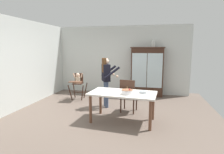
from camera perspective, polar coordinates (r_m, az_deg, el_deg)
name	(u,v)px	position (r m, az deg, el deg)	size (l,w,h in m)	color
ground_plane	(105,114)	(5.19, -2.31, -11.59)	(6.24, 6.24, 0.00)	#66564C
wall_back	(121,60)	(7.45, 2.86, 5.33)	(5.32, 0.06, 2.70)	silver
wall_left	(19,64)	(6.12, -27.00, 3.56)	(0.06, 5.32, 2.70)	silver
china_cabinet	(147,72)	(7.12, 10.85, 1.67)	(1.25, 0.48, 1.86)	#382116
ceramic_vase	(153,44)	(7.07, 12.67, 10.06)	(0.13, 0.13, 0.27)	#B2B7B2
high_chair_with_toddler	(78,81)	(6.66, -10.60, -1.28)	(0.63, 0.73, 0.95)	#382116
adult_person	(106,76)	(5.62, -1.83, 0.23)	(0.65, 0.65, 1.53)	#3D4C6B
dining_table	(123,96)	(4.56, 3.33, -5.98)	(1.69, 0.99, 0.74)	silver
birthday_cake	(127,92)	(4.38, 4.74, -4.64)	(0.28, 0.28, 0.19)	white
serving_bowl	(143,92)	(4.53, 9.62, -4.63)	(0.18, 0.18, 0.06)	#B2BCC6
dining_chair_far_side	(128,94)	(5.20, 5.02, -5.18)	(0.50, 0.50, 0.96)	#382116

